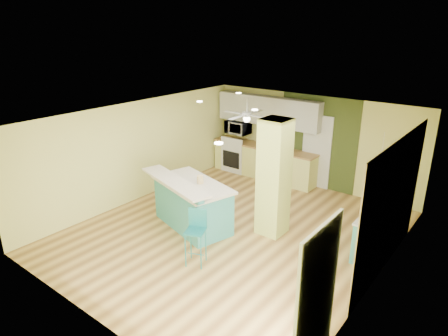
{
  "coord_description": "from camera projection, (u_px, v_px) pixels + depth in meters",
  "views": [
    {
      "loc": [
        4.57,
        -6.18,
        4.24
      ],
      "look_at": [
        -0.58,
        0.4,
        1.22
      ],
      "focal_mm": 32.0,
      "sensor_mm": 36.0,
      "label": 1
    }
  ],
  "objects": [
    {
      "name": "wall_front",
      "position": [
        87.0,
        249.0,
        5.65
      ],
      "size": [
        6.0,
        0.01,
        2.5
      ],
      "primitive_type": "cube",
      "color": "#E4E37A",
      "rests_on": "floor"
    },
    {
      "name": "wall_decor",
      "position": [
        397.0,
        187.0,
        7.01
      ],
      "size": [
        0.03,
        0.9,
        0.7
      ],
      "primitive_type": "cube",
      "color": "brown",
      "rests_on": "wood_panel"
    },
    {
      "name": "wall_left",
      "position": [
        138.0,
        151.0,
        9.98
      ],
      "size": [
        0.01,
        7.0,
        2.5
      ],
      "primitive_type": "cube",
      "color": "#E4E37A",
      "rests_on": "floor"
    },
    {
      "name": "canister",
      "position": [
        200.0,
        179.0,
        8.56
      ],
      "size": [
        0.15,
        0.15,
        0.17
      ],
      "primitive_type": "cylinder",
      "color": "gold",
      "rests_on": "peninsula"
    },
    {
      "name": "interior_door",
      "position": [
        316.0,
        152.0,
        10.77
      ],
      "size": [
        0.82,
        0.05,
        2.0
      ],
      "primitive_type": "cube",
      "color": "silver",
      "rests_on": "floor"
    },
    {
      "name": "stove",
      "position": [
        237.0,
        156.0,
        12.18
      ],
      "size": [
        0.76,
        0.66,
        1.08
      ],
      "color": "white",
      "rests_on": "floor"
    },
    {
      "name": "bar_stool",
      "position": [
        196.0,
        228.0,
        7.32
      ],
      "size": [
        0.46,
        0.46,
        1.07
      ],
      "rotation": [
        0.0,
        0.0,
        0.4
      ],
      "color": "teal",
      "rests_on": "floor"
    },
    {
      "name": "kitchen_run",
      "position": [
        264.0,
        161.0,
        11.63
      ],
      "size": [
        3.25,
        0.63,
        0.94
      ],
      "color": "#EBEC7B",
      "rests_on": "floor"
    },
    {
      "name": "ceiling",
      "position": [
        235.0,
        118.0,
        7.82
      ],
      "size": [
        6.0,
        7.0,
        0.01
      ],
      "primitive_type": "cube",
      "color": "white",
      "rests_on": "wall_back"
    },
    {
      "name": "side_counter",
      "position": [
        376.0,
        235.0,
        7.69
      ],
      "size": [
        0.55,
        1.31,
        0.84
      ],
      "color": "teal",
      "rests_on": "floor"
    },
    {
      "name": "floor",
      "position": [
        234.0,
        232.0,
        8.67
      ],
      "size": [
        6.0,
        7.0,
        0.01
      ],
      "primitive_type": "cube",
      "color": "brown",
      "rests_on": "ground"
    },
    {
      "name": "wall_back",
      "position": [
        311.0,
        141.0,
        10.84
      ],
      "size": [
        6.0,
        0.01,
        2.5
      ],
      "primitive_type": "cube",
      "color": "#E4E37A",
      "rests_on": "floor"
    },
    {
      "name": "french_door",
      "position": [
        316.0,
        301.0,
        4.89
      ],
      "size": [
        0.04,
        1.08,
        2.1
      ],
      "primitive_type": "cube",
      "color": "silver",
      "rests_on": "floor"
    },
    {
      "name": "olive_accent",
      "position": [
        318.0,
        142.0,
        10.71
      ],
      "size": [
        2.2,
        0.02,
        2.5
      ],
      "primitive_type": "cube",
      "color": "#3C4B1E",
      "rests_on": "floor"
    },
    {
      "name": "column",
      "position": [
        274.0,
        178.0,
        8.24
      ],
      "size": [
        0.55,
        0.55,
        2.5
      ],
      "primitive_type": "cube",
      "color": "#C6D563",
      "rests_on": "floor"
    },
    {
      "name": "ceiling_fan",
      "position": [
        247.0,
        115.0,
        10.08
      ],
      "size": [
        1.41,
        1.41,
        0.61
      ],
      "color": "silver",
      "rests_on": "ceiling"
    },
    {
      "name": "peninsula",
      "position": [
        192.0,
        203.0,
        8.73
      ],
      "size": [
        2.31,
        1.69,
        1.18
      ],
      "rotation": [
        0.0,
        0.0,
        -0.28
      ],
      "color": "teal",
      "rests_on": "floor"
    },
    {
      "name": "upper_cabinets",
      "position": [
        268.0,
        111.0,
        11.22
      ],
      "size": [
        3.2,
        0.34,
        0.8
      ],
      "primitive_type": "cube",
      "color": "silver",
      "rests_on": "wall_back"
    },
    {
      "name": "wall_right",
      "position": [
        382.0,
        219.0,
        6.5
      ],
      "size": [
        0.01,
        7.0,
        2.5
      ],
      "primitive_type": "cube",
      "color": "#E4E37A",
      "rests_on": "floor"
    },
    {
      "name": "wood_panel",
      "position": [
        392.0,
        206.0,
        6.96
      ],
      "size": [
        0.02,
        3.4,
        2.5
      ],
      "primitive_type": "cube",
      "color": "#9C8359",
      "rests_on": "floor"
    },
    {
      "name": "fruit_bowl",
      "position": [
        286.0,
        150.0,
        10.94
      ],
      "size": [
        0.36,
        0.36,
        0.08
      ],
      "primitive_type": "imported",
      "rotation": [
        0.0,
        0.0,
        -0.13
      ],
      "color": "#3A2118",
      "rests_on": "kitchen_run"
    },
    {
      "name": "pendant_lamp",
      "position": [
        380.0,
        166.0,
        7.05
      ],
      "size": [
        0.14,
        0.14,
        0.69
      ],
      "color": "white",
      "rests_on": "ceiling"
    },
    {
      "name": "microwave",
      "position": [
        238.0,
        127.0,
        11.88
      ],
      "size": [
        0.7,
        0.48,
        0.39
      ],
      "primitive_type": "imported",
      "color": "white",
      "rests_on": "wall_back"
    }
  ]
}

